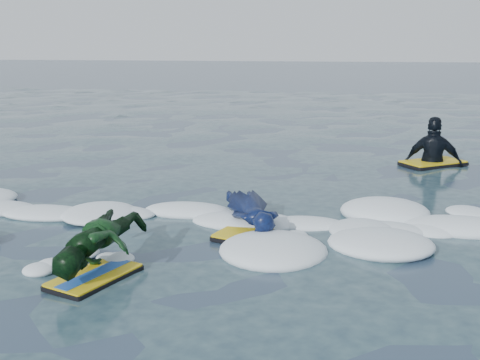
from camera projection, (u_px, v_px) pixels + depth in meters
name	position (u px, v px, depth m)	size (l,w,h in m)	color
ground	(138.00, 258.00, 6.39)	(120.00, 120.00, 0.00)	#182A3B
foam_band	(166.00, 228.00, 7.38)	(12.00, 3.10, 0.30)	white
prone_woman_unit	(252.00, 213.00, 7.35)	(1.04, 1.59, 0.38)	black
prone_child_unit	(101.00, 247.00, 5.90)	(0.80, 1.43, 0.54)	black
waiting_rider_unit	(433.00, 164.00, 11.05)	(1.33, 1.19, 1.75)	black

